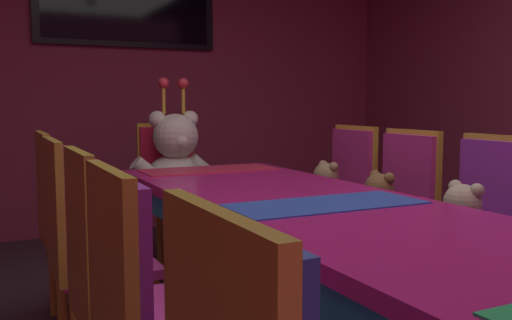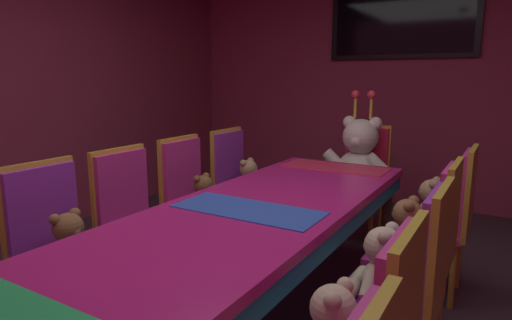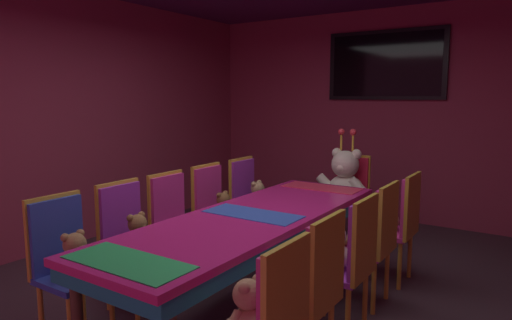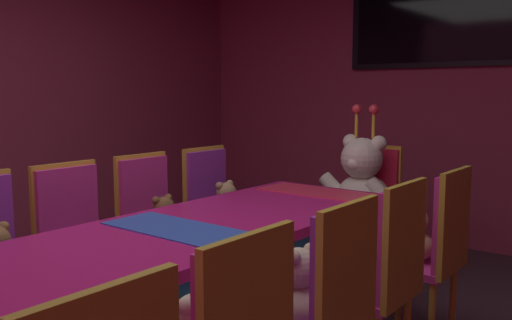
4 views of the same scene
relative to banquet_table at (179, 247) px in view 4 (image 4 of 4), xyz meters
The scene contains 16 objects.
wall_back 3.29m from the banquet_table, 90.00° to the left, with size 5.20×0.12×2.80m, color #99334C.
banquet_table is the anchor object (origin of this frame).
chair_left_2 0.84m from the banquet_table, behind, with size 0.42×0.41×0.98m.
chair_left_3 1.02m from the banquet_table, 146.87° to the left, with size 0.42×0.41×0.98m.
teddy_left_3 0.90m from the banquet_table, 141.87° to the left, with size 0.23×0.29×0.28m.
chair_left_4 1.40m from the banquet_table, 126.41° to the left, with size 0.42×0.41×0.98m.
teddy_left_4 1.32m from the banquet_table, 121.36° to the left, with size 0.24×0.31×0.30m.
chair_right_2 0.84m from the banquet_table, ahead, with size 0.42×0.41×0.98m.
teddy_right_2 0.69m from the banquet_table, ahead, with size 0.27×0.35×0.33m.
chair_right_3 0.98m from the banquet_table, 33.18° to the left, with size 0.42×0.41×0.98m.
teddy_right_3 0.86m from the banquet_table, 38.52° to the left, with size 0.26×0.33×0.31m.
chair_right_4 1.39m from the banquet_table, 52.07° to the left, with size 0.42×0.41×0.98m.
teddy_right_4 1.30m from the banquet_table, 57.14° to the left, with size 0.26×0.33×0.31m.
throne_chair 2.00m from the banquet_table, 90.00° to the left, with size 0.41×0.42×0.98m.
king_teddy_bear 1.83m from the banquet_table, 90.00° to the left, with size 0.65×0.50×0.84m.
wall_tv 3.41m from the banquet_table, 90.00° to the left, with size 1.54×0.06×0.89m.
Camera 4 is at (1.85, -1.76, 1.38)m, focal length 38.56 mm.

